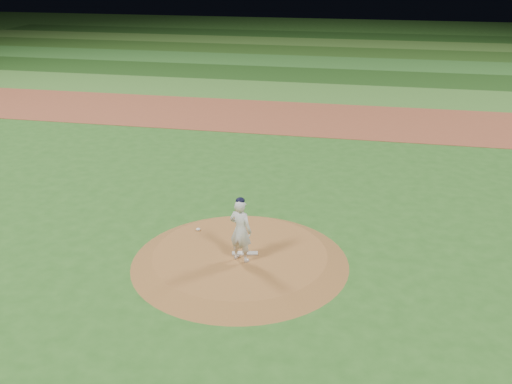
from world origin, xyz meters
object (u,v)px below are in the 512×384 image
(pitcher_on_mound, at_px, (241,230))
(rosin_bag, at_px, (198,229))
(pitchers_mound, at_px, (240,257))
(pitching_rubber, at_px, (245,253))

(pitcher_on_mound, bearing_deg, rosin_bag, 138.32)
(pitchers_mound, distance_m, pitching_rubber, 0.19)
(rosin_bag, height_order, pitcher_on_mound, pitcher_on_mound)
(pitchers_mound, bearing_deg, pitcher_on_mound, -73.30)
(pitching_rubber, bearing_deg, rosin_bag, 134.11)
(pitcher_on_mound, bearing_deg, pitching_rubber, 84.53)
(rosin_bag, distance_m, pitcher_on_mound, 2.17)
(pitching_rubber, relative_size, rosin_bag, 5.40)
(pitching_rubber, xyz_separation_m, rosin_bag, (-1.54, 1.03, 0.02))
(pitchers_mound, bearing_deg, rosin_bag, 144.45)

